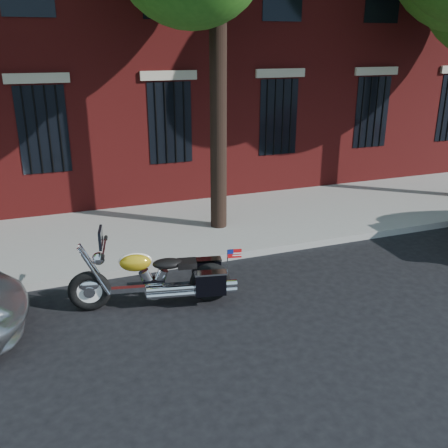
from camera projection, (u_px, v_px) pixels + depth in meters
name	position (u px, v px, depth m)	size (l,w,h in m)	color
ground	(248.00, 290.00, 8.72)	(120.00, 120.00, 0.00)	black
curb	(221.00, 257.00, 9.91)	(40.00, 0.16, 0.15)	gray
sidewalk	(193.00, 226.00, 11.57)	(40.00, 3.60, 0.15)	gray
motorcycle	(159.00, 279.00, 8.07)	(2.65, 1.12, 1.39)	black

